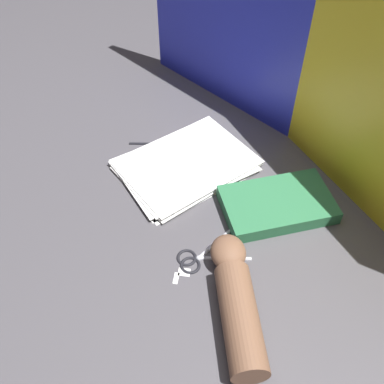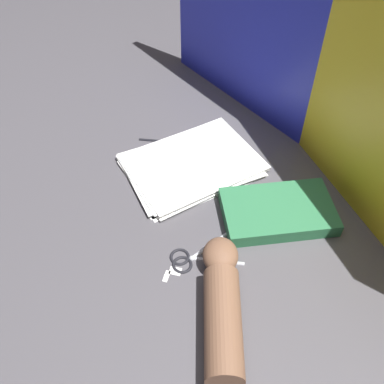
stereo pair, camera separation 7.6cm
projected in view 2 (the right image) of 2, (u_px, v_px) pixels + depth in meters
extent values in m
plane|color=#4C494F|center=(188.00, 198.00, 1.11)|extent=(6.00, 6.00, 0.00)
cube|color=#2833D1|center=(281.00, 38.00, 1.13)|extent=(0.79, 0.17, 0.51)
cube|color=yellow|center=(375.00, 119.00, 0.94)|extent=(0.76, 0.11, 0.48)
cube|color=white|center=(190.00, 167.00, 1.18)|extent=(0.25, 0.33, 0.00)
cube|color=white|center=(191.00, 167.00, 1.17)|extent=(0.24, 0.33, 0.00)
cube|color=white|center=(193.00, 166.00, 1.17)|extent=(0.26, 0.34, 0.00)
cube|color=white|center=(190.00, 165.00, 1.17)|extent=(0.26, 0.34, 0.00)
cube|color=white|center=(191.00, 163.00, 1.17)|extent=(0.24, 0.33, 0.00)
cube|color=white|center=(194.00, 162.00, 1.17)|extent=(0.25, 0.34, 0.00)
cube|color=#2D7247|center=(278.00, 212.00, 1.06)|extent=(0.24, 0.30, 0.04)
sphere|color=silver|center=(192.00, 257.00, 0.99)|extent=(0.01, 0.01, 0.01)
cylinder|color=silver|center=(212.00, 244.00, 1.01)|extent=(0.03, 0.12, 0.01)
torus|color=black|center=(182.00, 264.00, 0.97)|extent=(0.05, 0.05, 0.01)
cylinder|color=silver|center=(218.00, 260.00, 0.98)|extent=(0.07, 0.10, 0.01)
torus|color=black|center=(180.00, 256.00, 0.99)|extent=(0.06, 0.06, 0.01)
cylinder|color=brown|center=(223.00, 323.00, 0.85)|extent=(0.23, 0.17, 0.07)
ellipsoid|color=brown|center=(220.00, 255.00, 0.95)|extent=(0.11, 0.11, 0.05)
cube|color=white|center=(166.00, 276.00, 0.96)|extent=(0.03, 0.03, 0.00)
cube|color=white|center=(175.00, 271.00, 0.97)|extent=(0.03, 0.03, 0.00)
cylinder|color=black|center=(163.00, 141.00, 1.25)|extent=(0.09, 0.12, 0.01)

